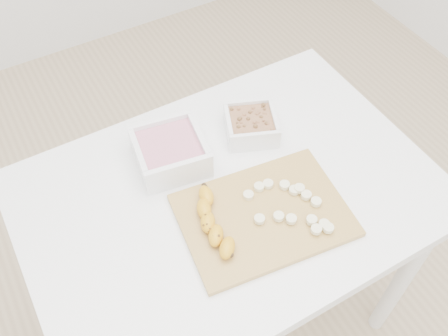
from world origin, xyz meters
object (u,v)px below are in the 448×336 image
cutting_board (264,215)px  bowl_yogurt (170,151)px  banana (214,223)px  table (230,213)px  bowl_granola (251,125)px

cutting_board → bowl_yogurt: bearing=113.7°
bowl_yogurt → cutting_board: (0.11, -0.26, -0.03)m
bowl_yogurt → cutting_board: bowl_yogurt is taller
banana → bowl_yogurt: bearing=111.0°
bowl_yogurt → cutting_board: 0.28m
table → bowl_yogurt: size_ratio=5.17×
bowl_granola → cutting_board: bowl_granola is taller
bowl_granola → bowl_yogurt: bearing=176.1°
table → banana: (-0.09, -0.08, 0.13)m
cutting_board → table: bearing=107.0°
table → bowl_yogurt: bearing=117.7°
table → bowl_granola: bearing=44.1°
bowl_granola → cutting_board: size_ratio=0.45×
table → banana: 0.17m
bowl_granola → banana: bearing=-136.8°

